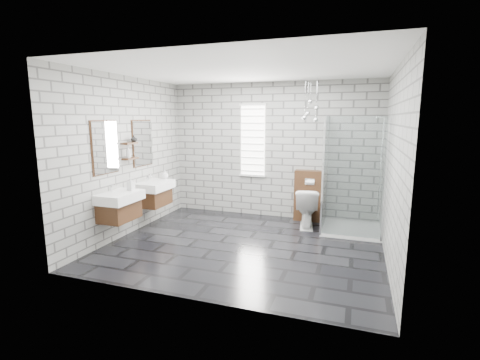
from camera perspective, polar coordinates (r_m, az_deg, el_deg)
The scene contains 20 objects.
floor at distance 5.65m, azimuth 0.67°, elevation -10.70°, with size 4.20×3.60×0.02m, color black.
ceiling at distance 5.33m, azimuth 0.74°, elevation 17.79°, with size 4.20×3.60×0.02m, color white.
wall_back at distance 7.06m, azimuth 5.28°, elevation 4.79°, with size 4.20×0.02×2.70m, color #9D9D98.
wall_front at distance 3.66m, azimuth -8.11°, elevation -0.16°, with size 4.20×0.02×2.70m, color #9D9D98.
wall_left at distance 6.30m, azimuth -17.90°, elevation 3.72°, with size 0.02×3.60×2.70m, color #9D9D98.
wall_right at distance 5.09m, azimuth 23.94°, elevation 1.93°, with size 0.02×3.60×2.70m, color #9D9D98.
vanity_left at distance 5.81m, azimuth -19.43°, elevation -2.81°, with size 0.47×0.70×1.57m.
vanity_right at distance 6.60m, azimuth -14.10°, elevation -1.04°, with size 0.47×0.70×1.57m.
shelf_lower at distance 6.22m, azimuth -17.57°, elevation 3.38°, with size 0.14×0.30×0.03m, color #472915.
shelf_upper at distance 6.19m, azimuth -17.69°, elevation 5.77°, with size 0.14×0.30×0.03m, color #472915.
window at distance 7.12m, azimuth 2.10°, elevation 6.49°, with size 0.56×0.05×1.48m.
cistern_panel at distance 6.94m, azimuth 11.40°, elevation -2.56°, with size 0.60×0.20×1.00m, color #472915.
flush_plate at distance 6.78m, azimuth 11.37°, elevation -0.27°, with size 0.18×0.01×0.12m, color silver.
shower_enclosure at distance 6.38m, azimuth 17.04°, elevation -3.88°, with size 1.00×1.00×2.03m.
pendant_cluster at distance 6.47m, azimuth 11.56°, elevation 10.93°, with size 0.29×0.23×0.78m.
toilet at distance 6.57m, azimuth 10.88°, elevation -4.47°, with size 0.41×0.71×0.73m, color white.
soap_bottle_a at distance 5.85m, azimuth -17.49°, elevation -0.63°, with size 0.09×0.10×0.21m, color #B2B2B2.
soap_bottle_b at distance 6.82m, azimuth -12.24°, elevation 0.91°, with size 0.13×0.13×0.17m, color #B2B2B2.
soap_bottle_c at distance 6.15m, azimuth -17.86°, elevation 4.39°, with size 0.08×0.08×0.20m, color #B2B2B2.
vase at distance 6.28m, azimuth -17.02°, elevation 6.51°, with size 0.11×0.11×0.11m, color #B2B2B2.
Camera 1 is at (1.64, -5.02, 1.99)m, focal length 26.00 mm.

